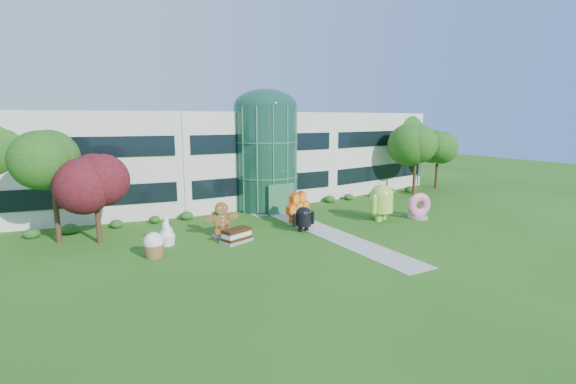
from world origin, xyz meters
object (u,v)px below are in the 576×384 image
android_green (382,199)px  android_black (304,217)px  donut (418,205)px  gingerbread (222,219)px

android_green → android_black: bearing=156.4°
donut → android_green: bearing=175.8°
android_black → gingerbread: (-6.04, 1.77, 0.18)m
donut → gingerbread: size_ratio=0.81×
donut → gingerbread: 17.37m
android_black → gingerbread: gingerbread is taller
gingerbread → android_green: bearing=-5.0°
android_green → donut: size_ratio=1.57×
android_green → gingerbread: 13.90m
android_green → android_black: size_ratio=1.61×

